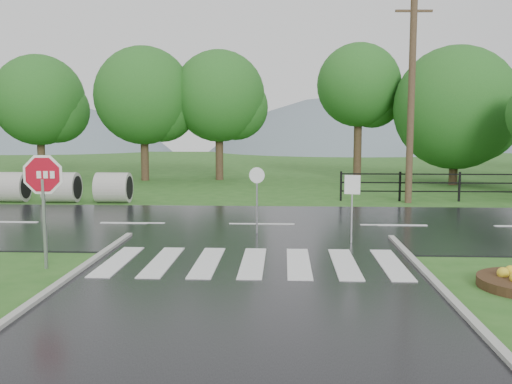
{
  "coord_description": "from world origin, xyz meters",
  "views": [
    {
      "loc": [
        0.66,
        -7.19,
        3.03
      ],
      "look_at": [
        0.02,
        6.0,
        1.5
      ],
      "focal_mm": 40.0,
      "sensor_mm": 36.0,
      "label": 1
    }
  ],
  "objects": [
    {
      "name": "ground",
      "position": [
        0.0,
        0.0,
        0.0
      ],
      "size": [
        120.0,
        120.0,
        0.0
      ],
      "primitive_type": "plane",
      "color": "#2A5C1E",
      "rests_on": "ground"
    },
    {
      "name": "main_road",
      "position": [
        0.0,
        10.0,
        0.0
      ],
      "size": [
        90.0,
        8.0,
        0.04
      ],
      "primitive_type": "cube",
      "color": "black",
      "rests_on": "ground"
    },
    {
      "name": "crosswalk",
      "position": [
        0.0,
        5.0,
        0.06
      ],
      "size": [
        6.5,
        2.8,
        0.02
      ],
      "color": "silver",
      "rests_on": "ground"
    },
    {
      "name": "fence_west",
      "position": [
        7.75,
        16.0,
        0.72
      ],
      "size": [
        9.58,
        0.08,
        1.2
      ],
      "color": "black",
      "rests_on": "ground"
    },
    {
      "name": "hills",
      "position": [
        3.49,
        65.0,
        -15.54
      ],
      "size": [
        102.0,
        48.0,
        48.0
      ],
      "color": "slate",
      "rests_on": "ground"
    },
    {
      "name": "treeline",
      "position": [
        1.0,
        24.0,
        0.0
      ],
      "size": [
        83.2,
        5.2,
        10.0
      ],
      "color": "#1D5A1B",
      "rests_on": "ground"
    },
    {
      "name": "stop_sign",
      "position": [
        -4.4,
        4.5,
        1.81
      ],
      "size": [
        1.15,
        0.09,
        2.59
      ],
      "color": "#939399",
      "rests_on": "ground"
    },
    {
      "name": "reg_sign_small",
      "position": [
        2.41,
        7.31,
        1.3
      ],
      "size": [
        0.39,
        0.11,
        1.79
      ],
      "color": "#939399",
      "rests_on": "ground"
    },
    {
      "name": "reg_sign_round",
      "position": [
        -0.07,
        8.48,
        1.23
      ],
      "size": [
        0.43,
        0.12,
        1.9
      ],
      "color": "#939399",
      "rests_on": "ground"
    },
    {
      "name": "utility_pole_east",
      "position": [
        5.61,
        15.5,
        4.08
      ],
      "size": [
        1.43,
        0.27,
        8.03
      ],
      "color": "#473523",
      "rests_on": "ground"
    }
  ]
}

